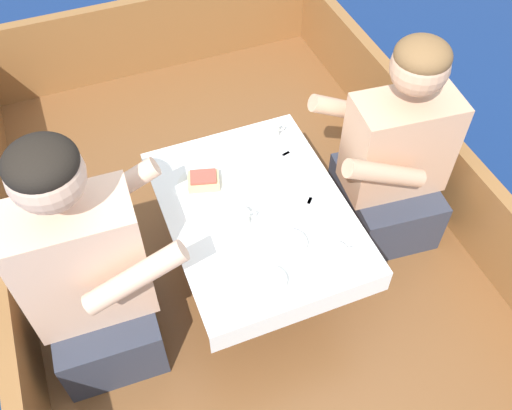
# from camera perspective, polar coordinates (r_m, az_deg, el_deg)

# --- Properties ---
(ground_plane) EXTENTS (60.00, 60.00, 0.00)m
(ground_plane) POSITION_cam_1_polar(r_m,az_deg,el_deg) (2.67, -0.33, -9.14)
(ground_plane) COLOR navy
(boat_deck) EXTENTS (1.91, 3.06, 0.26)m
(boat_deck) POSITION_cam_1_polar(r_m,az_deg,el_deg) (2.56, -0.35, -7.65)
(boat_deck) COLOR brown
(boat_deck) RESTS_ON ground_plane
(gunwale_port) EXTENTS (0.06, 3.06, 0.38)m
(gunwale_port) POSITION_cam_1_polar(r_m,az_deg,el_deg) (2.29, -22.92, -10.04)
(gunwale_port) COLOR #936033
(gunwale_port) RESTS_ON boat_deck
(gunwale_starboard) EXTENTS (0.06, 3.06, 0.38)m
(gunwale_starboard) POSITION_cam_1_polar(r_m,az_deg,el_deg) (2.65, 18.63, 2.72)
(gunwale_starboard) COLOR #936033
(gunwale_starboard) RESTS_ON boat_deck
(bow_coaming) EXTENTS (1.79, 0.06, 0.44)m
(bow_coaming) POSITION_cam_1_polar(r_m,az_deg,el_deg) (3.35, -10.17, 16.53)
(bow_coaming) COLOR #936033
(bow_coaming) RESTS_ON boat_deck
(cockpit_table) EXTENTS (0.65, 0.86, 0.43)m
(cockpit_table) POSITION_cam_1_polar(r_m,az_deg,el_deg) (2.12, 0.00, -1.09)
(cockpit_table) COLOR #B2B2B7
(cockpit_table) RESTS_ON boat_deck
(person_port) EXTENTS (0.53, 0.45, 1.03)m
(person_port) POSITION_cam_1_polar(r_m,az_deg,el_deg) (2.00, -16.32, -6.84)
(person_port) COLOR #333847
(person_port) RESTS_ON boat_deck
(person_starboard) EXTENTS (0.55, 0.48, 0.95)m
(person_starboard) POSITION_cam_1_polar(r_m,az_deg,el_deg) (2.38, 13.60, 4.32)
(person_starboard) COLOR #333847
(person_starboard) RESTS_ON boat_deck
(plate_sandwich) EXTENTS (0.20, 0.20, 0.01)m
(plate_sandwich) POSITION_cam_1_polar(r_m,az_deg,el_deg) (2.16, -5.22, 1.98)
(plate_sandwich) COLOR silver
(plate_sandwich) RESTS_ON cockpit_table
(plate_bread) EXTENTS (0.20, 0.20, 0.01)m
(plate_bread) POSITION_cam_1_polar(r_m,az_deg,el_deg) (2.15, 1.13, 1.93)
(plate_bread) COLOR silver
(plate_bread) RESTS_ON cockpit_table
(sandwich) EXTENTS (0.14, 0.11, 0.05)m
(sandwich) POSITION_cam_1_polar(r_m,az_deg,el_deg) (2.14, -5.27, 2.47)
(sandwich) COLOR #E0BC7F
(sandwich) RESTS_ON plate_sandwich
(bowl_port_near) EXTENTS (0.12, 0.12, 0.04)m
(bowl_port_near) POSITION_cam_1_polar(r_m,az_deg,el_deg) (1.96, 3.38, -4.04)
(bowl_port_near) COLOR silver
(bowl_port_near) RESTS_ON cockpit_table
(bowl_starboard_near) EXTENTS (0.11, 0.11, 0.04)m
(bowl_starboard_near) POSITION_cam_1_polar(r_m,az_deg,el_deg) (1.87, 1.40, -7.79)
(bowl_starboard_near) COLOR silver
(bowl_starboard_near) RESTS_ON cockpit_table
(coffee_cup_port) EXTENTS (0.09, 0.06, 0.06)m
(coffee_cup_port) POSITION_cam_1_polar(r_m,az_deg,el_deg) (2.33, 1.61, 7.50)
(coffee_cup_port) COLOR silver
(coffee_cup_port) RESTS_ON cockpit_table
(coffee_cup_starboard) EXTENTS (0.10, 0.07, 0.06)m
(coffee_cup_starboard) POSITION_cam_1_polar(r_m,az_deg,el_deg) (2.01, -1.58, -1.34)
(coffee_cup_starboard) COLOR silver
(coffee_cup_starboard) RESTS_ON cockpit_table
(coffee_cup_center) EXTENTS (0.10, 0.07, 0.06)m
(coffee_cup_center) POSITION_cam_1_polar(r_m,az_deg,el_deg) (1.94, 8.06, -4.97)
(coffee_cup_center) COLOR silver
(coffee_cup_center) RESTS_ON cockpit_table
(utensil_spoon_starboard) EXTENTS (0.08, 0.16, 0.01)m
(utensil_spoon_starboard) POSITION_cam_1_polar(r_m,az_deg,el_deg) (2.23, 4.63, 3.97)
(utensil_spoon_starboard) COLOR silver
(utensil_spoon_starboard) RESTS_ON cockpit_table
(utensil_spoon_port) EXTENTS (0.17, 0.06, 0.01)m
(utensil_spoon_port) POSITION_cam_1_polar(r_m,az_deg,el_deg) (2.05, -4.85, -1.78)
(utensil_spoon_port) COLOR silver
(utensil_spoon_port) RESTS_ON cockpit_table
(utensil_spoon_center) EXTENTS (0.04, 0.17, 0.01)m
(utensil_spoon_center) POSITION_cam_1_polar(r_m,az_deg,el_deg) (2.11, -2.05, 0.67)
(utensil_spoon_center) COLOR silver
(utensil_spoon_center) RESTS_ON cockpit_table
(utensil_fork_starboard) EXTENTS (0.17, 0.06, 0.00)m
(utensil_fork_starboard) POSITION_cam_1_polar(r_m,az_deg,el_deg) (2.25, 2.00, 4.59)
(utensil_fork_starboard) COLOR silver
(utensil_fork_starboard) RESTS_ON cockpit_table
(utensil_fork_port) EXTENTS (0.13, 0.14, 0.00)m
(utensil_fork_port) POSITION_cam_1_polar(r_m,az_deg,el_deg) (2.08, 4.98, -0.58)
(utensil_fork_port) COLOR silver
(utensil_fork_port) RESTS_ON cockpit_table
(utensil_knife_port) EXTENTS (0.02, 0.17, 0.00)m
(utensil_knife_port) POSITION_cam_1_polar(r_m,az_deg,el_deg) (2.07, 2.91, -0.73)
(utensil_knife_port) COLOR silver
(utensil_knife_port) RESTS_ON cockpit_table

